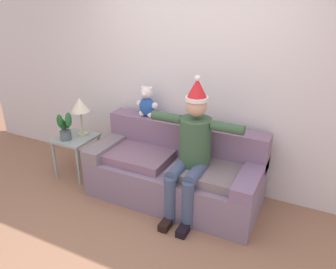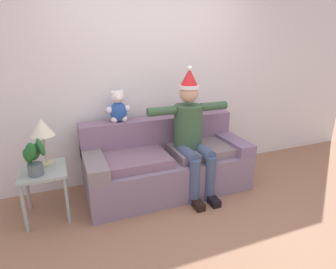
# 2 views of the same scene
# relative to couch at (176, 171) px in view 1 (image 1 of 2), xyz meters

# --- Properties ---
(ground_plane) EXTENTS (10.00, 10.00, 0.00)m
(ground_plane) POSITION_rel_couch_xyz_m (0.00, -1.04, -0.34)
(ground_plane) COLOR #93684D
(back_wall) EXTENTS (7.00, 0.10, 2.70)m
(back_wall) POSITION_rel_couch_xyz_m (0.00, 0.51, 1.01)
(back_wall) COLOR silver
(back_wall) RESTS_ON ground_plane
(couch) EXTENTS (1.98, 0.85, 0.86)m
(couch) POSITION_rel_couch_xyz_m (0.00, 0.00, 0.00)
(couch) COLOR slate
(couch) RESTS_ON ground_plane
(person_seated) EXTENTS (1.02, 0.77, 1.52)m
(person_seated) POSITION_rel_couch_xyz_m (0.26, -0.17, 0.43)
(person_seated) COLOR #355439
(person_seated) RESTS_ON ground_plane
(teddy_bear) EXTENTS (0.29, 0.17, 0.38)m
(teddy_bear) POSITION_rel_couch_xyz_m (-0.51, 0.25, 0.70)
(teddy_bear) COLOR #2551A4
(teddy_bear) RESTS_ON couch
(side_table) EXTENTS (0.46, 0.50, 0.54)m
(side_table) POSITION_rel_couch_xyz_m (-1.40, -0.10, 0.11)
(side_table) COLOR #93A19C
(side_table) RESTS_ON ground_plane
(table_lamp) EXTENTS (0.24, 0.24, 0.51)m
(table_lamp) POSITION_rel_couch_xyz_m (-1.35, 0.00, 0.60)
(table_lamp) COLOR #B3BB8A
(table_lamp) RESTS_ON side_table
(potted_plant) EXTENTS (0.23, 0.21, 0.39)m
(potted_plant) POSITION_rel_couch_xyz_m (-1.44, -0.20, 0.38)
(potted_plant) COLOR #535E65
(potted_plant) RESTS_ON side_table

